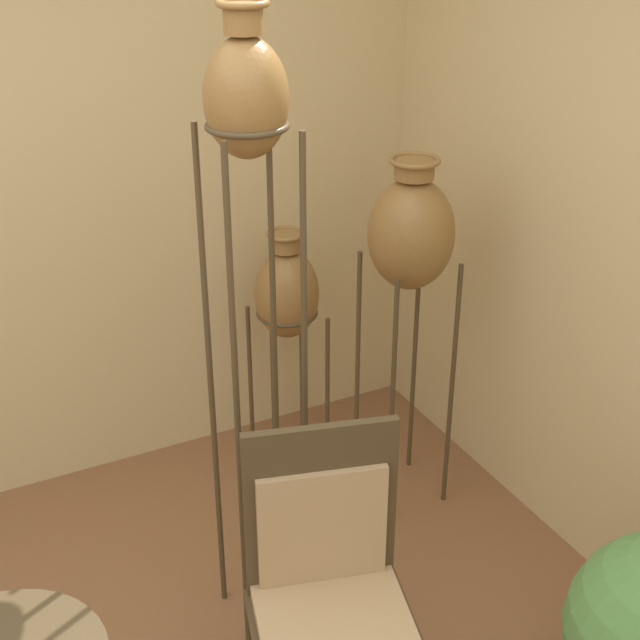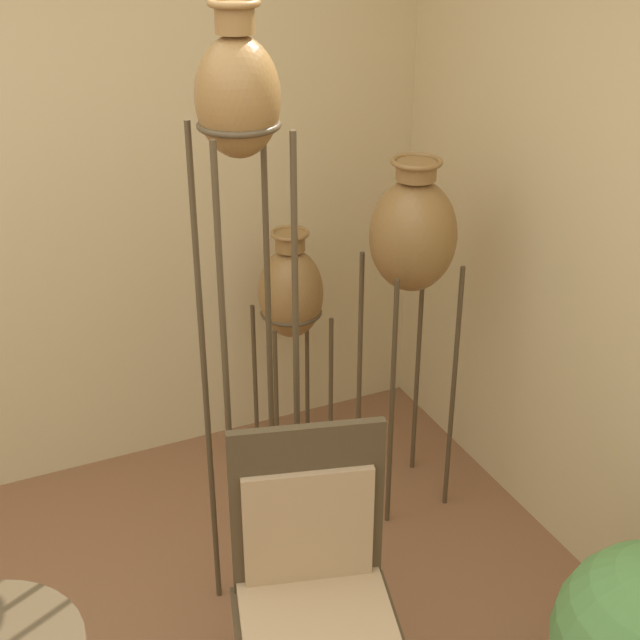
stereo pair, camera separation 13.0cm
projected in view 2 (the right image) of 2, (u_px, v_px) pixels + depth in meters
The scene contains 4 objects.
vase_stand_tall at pixel (239, 134), 2.52m from camera, with size 0.25×0.25×2.15m.
vase_stand_medium at pixel (413, 239), 3.40m from camera, with size 0.34×0.34×1.52m.
vase_stand_short at pixel (291, 295), 3.83m from camera, with size 0.28×0.28×1.12m.
chair at pixel (314, 583), 2.60m from camera, with size 0.58×0.57×1.06m.
Camera 2 is at (-0.20, -1.65, 2.46)m, focal length 50.00 mm.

